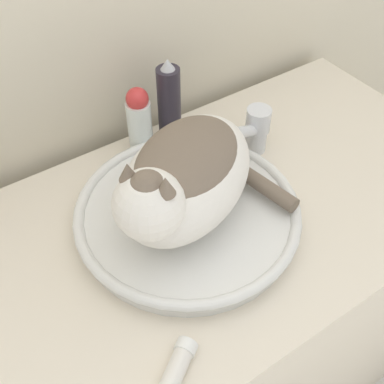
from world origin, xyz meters
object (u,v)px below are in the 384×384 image
(cat, at_px, (184,176))
(faucet, at_px, (253,130))
(hairspray_can_black, at_px, (169,104))
(deodorant_stick, at_px, (139,121))

(cat, xyz_separation_m, faucet, (0.23, 0.09, -0.07))
(faucet, distance_m, hairspray_can_black, 0.18)
(hairspray_can_black, bearing_deg, faucet, -49.99)
(deodorant_stick, bearing_deg, cat, -100.56)
(faucet, bearing_deg, cat, 0.65)
(cat, distance_m, hairspray_can_black, 0.26)
(cat, xyz_separation_m, deodorant_stick, (0.04, 0.23, -0.06))
(cat, distance_m, deodorant_stick, 0.24)
(cat, relative_size, deodorant_stick, 2.26)
(faucet, xyz_separation_m, deodorant_stick, (-0.18, 0.14, 0.01))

